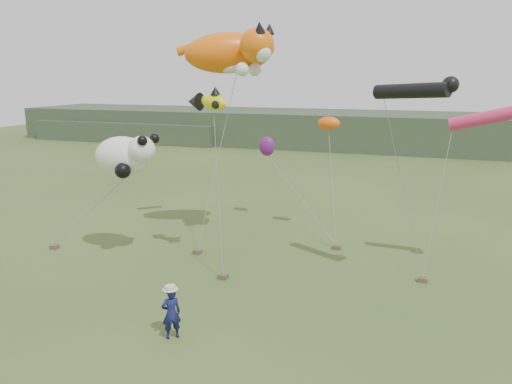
# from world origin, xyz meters

# --- Properties ---
(ground) EXTENTS (120.00, 120.00, 0.00)m
(ground) POSITION_xyz_m (0.00, 0.00, 0.00)
(ground) COLOR #385123
(ground) RESTS_ON ground
(headland) EXTENTS (90.00, 13.00, 4.00)m
(headland) POSITION_xyz_m (-3.11, 44.69, 1.92)
(headland) COLOR #2D3D28
(headland) RESTS_ON ground
(festival_attendant) EXTENTS (0.73, 0.72, 1.70)m
(festival_attendant) POSITION_xyz_m (-0.79, -1.86, 0.85)
(festival_attendant) COLOR #131849
(festival_attendant) RESTS_ON ground
(sandbag_anchors) EXTENTS (17.42, 5.46, 0.19)m
(sandbag_anchors) POSITION_xyz_m (-1.07, 5.21, 0.10)
(sandbag_anchors) COLOR brown
(sandbag_anchors) RESTS_ON ground
(cat_kite) EXTENTS (5.59, 3.68, 2.38)m
(cat_kite) POSITION_xyz_m (-2.36, 7.81, 9.30)
(cat_kite) COLOR orange
(cat_kite) RESTS_ON ground
(fish_kite) EXTENTS (2.04, 1.34, 1.05)m
(fish_kite) POSITION_xyz_m (-2.32, 4.49, 7.17)
(fish_kite) COLOR yellow
(fish_kite) RESTS_ON ground
(tube_kites) EXTENTS (5.88, 3.75, 2.22)m
(tube_kites) POSITION_xyz_m (7.36, 5.84, 7.21)
(tube_kites) COLOR black
(tube_kites) RESTS_ON ground
(panda_kite) EXTENTS (3.12, 2.02, 1.94)m
(panda_kite) POSITION_xyz_m (-6.17, 4.14, 4.75)
(panda_kite) COLOR white
(panda_kite) RESTS_ON ground
(misc_kites) EXTENTS (4.88, 2.40, 2.47)m
(misc_kites) POSITION_xyz_m (-0.38, 11.38, 5.01)
(misc_kites) COLOR #FF5710
(misc_kites) RESTS_ON ground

